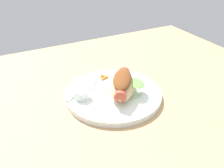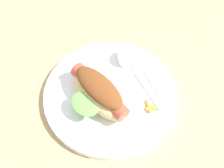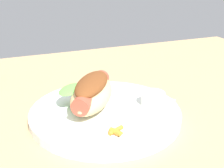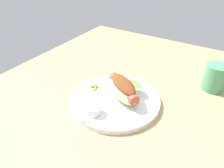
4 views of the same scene
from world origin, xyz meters
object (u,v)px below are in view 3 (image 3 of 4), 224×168
Objects in this scene: plate at (104,112)px; carrot_garnish at (116,131)px; hot_dog at (92,92)px; fork at (155,117)px; sauce_ramekin at (153,99)px; knife at (142,118)px.

carrot_garnish reaches higher than plate.
fork is at bearing -98.68° from hot_dog.
hot_dog is 11.56cm from sauce_ramekin.
hot_dog reaches higher than plate.
knife is (4.28, 4.23, -1.05)cm from sauce_ramekin.
sauce_ramekin is 0.33× the size of fork.
plate is at bearing 97.74° from fork.
hot_dog is 10.52cm from carrot_garnish.
carrot_garnish is (-0.64, 10.17, -2.62)cm from hot_dog.
carrot_garnish is at bearing 81.49° from plate.
sauce_ramekin reaches higher than fork.
fork is at bearing 65.90° from sauce_ramekin.
knife is (-4.71, 6.12, 0.98)cm from plate.
plate is 6.22× the size of sauce_ramekin.
carrot_garnish is at bearing 156.90° from fork.
sauce_ramekin is 6.11cm from knife.
plate is 1.75× the size of hot_dog.
knife is at bearing -104.05° from hot_dog.
hot_dog is at bearing 99.93° from fork.
carrot_garnish is (8.13, 2.06, 0.20)cm from fork.
knife is 5.25× the size of carrot_garnish.
sauce_ramekin is 1.50× the size of carrot_garnish.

